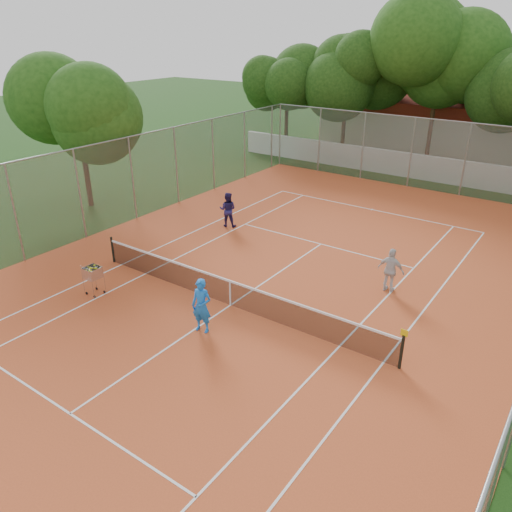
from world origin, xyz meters
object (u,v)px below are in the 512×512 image
Objects in this scene: player_far_left at (228,210)px; ball_hopper at (94,280)px; tennis_net at (230,293)px; player_far_right at (391,270)px; player_near at (202,306)px; clubhouse at (440,118)px.

player_far_left reaches higher than ball_hopper.
tennis_net is 7.26× the size of player_far_right.
player_far_right is (3.99, 4.07, 0.33)m from tennis_net.
ball_hopper reaches higher than tennis_net.
player_far_left is at bearing 111.13° from player_near.
player_far_right is (5.99, -24.93, -1.36)m from clubhouse.
player_near is 1.08× the size of player_far_right.
player_far_left is (-2.64, -23.23, -1.36)m from clubhouse.
clubhouse reaches higher than player_near.
ball_hopper is at bearing 67.28° from player_far_left.
clubhouse is at bearing 93.95° from tennis_net.
ball_hopper is at bearing -94.36° from clubhouse.
clubhouse is at bearing -76.51° from player_far_right.
tennis_net is at bearing 85.95° from player_near.
clubhouse reaches higher than player_far_right.
player_far_right is 1.43× the size of ball_hopper.
ball_hopper is (-2.38, -31.15, -1.61)m from clubhouse.
clubhouse is 30.82m from player_near.
player_far_right is (3.76, 5.78, -0.06)m from player_near.
player_near is 4.65m from ball_hopper.
player_far_right is at bearing 144.27° from player_far_left.
ball_hopper is (-4.61, -0.44, -0.31)m from player_near.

